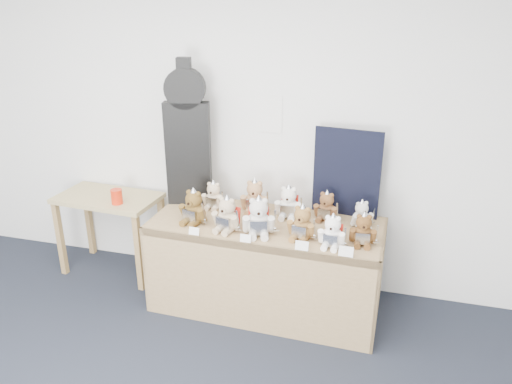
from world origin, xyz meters
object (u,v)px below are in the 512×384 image
(teddy_front_far_right, at_px, (332,233))
(teddy_back_centre_left, at_px, (255,198))
(teddy_front_right, at_px, (302,224))
(teddy_back_right, at_px, (326,207))
(guitar_case, at_px, (187,135))
(teddy_back_end, at_px, (362,215))
(teddy_back_left, at_px, (213,196))
(red_cup, at_px, (117,197))
(teddy_front_far_left, at_px, (194,208))
(teddy_front_end, at_px, (363,231))
(side_table, at_px, (109,209))
(display_table, at_px, (264,245))
(teddy_front_left, at_px, (227,216))
(teddy_back_centre_right, at_px, (288,203))
(teddy_front_centre, at_px, (259,218))

(teddy_front_far_right, height_order, teddy_back_centre_left, teddy_back_centre_left)
(teddy_front_right, xyz_separation_m, teddy_back_right, (0.12, 0.37, -0.01))
(guitar_case, height_order, teddy_front_right, guitar_case)
(teddy_front_far_right, xyz_separation_m, teddy_back_end, (0.17, 0.38, -0.01))
(teddy_back_left, bearing_deg, teddy_back_end, -1.37)
(guitar_case, bearing_deg, teddy_back_centre_left, -17.96)
(teddy_front_far_right, bearing_deg, teddy_back_left, 162.47)
(red_cup, xyz_separation_m, teddy_front_far_left, (0.78, -0.19, 0.07))
(teddy_back_centre_left, bearing_deg, teddy_front_end, -26.32)
(teddy_front_far_right, bearing_deg, side_table, 172.84)
(display_table, height_order, teddy_front_left, teddy_front_left)
(teddy_back_centre_right, bearing_deg, teddy_front_right, -65.77)
(side_table, bearing_deg, teddy_back_right, 4.00)
(teddy_front_end, height_order, teddy_back_right, teddy_front_end)
(side_table, height_order, teddy_back_left, teddy_back_left)
(teddy_front_right, xyz_separation_m, teddy_front_end, (0.43, 0.03, -0.01))
(teddy_front_right, xyz_separation_m, teddy_back_end, (0.40, 0.32, -0.02))
(teddy_back_right, bearing_deg, teddy_front_far_right, -68.34)
(display_table, height_order, teddy_front_far_left, teddy_front_far_left)
(display_table, relative_size, teddy_front_end, 6.95)
(teddy_front_far_left, height_order, teddy_front_left, teddy_front_far_left)
(teddy_back_left, bearing_deg, teddy_front_far_left, -97.16)
(teddy_front_centre, relative_size, teddy_back_left, 1.30)
(side_table, xyz_separation_m, teddy_back_right, (1.94, 0.01, 0.24))
(teddy_front_left, xyz_separation_m, teddy_front_centre, (0.25, -0.00, 0.01))
(guitar_case, height_order, teddy_front_far_right, guitar_case)
(teddy_front_left, distance_m, teddy_front_centre, 0.25)
(display_table, bearing_deg, side_table, 172.07)
(display_table, xyz_separation_m, teddy_front_centre, (-0.01, -0.13, 0.29))
(display_table, distance_m, side_table, 1.52)
(teddy_front_left, distance_m, teddy_front_end, 1.00)
(side_table, height_order, teddy_front_right, teddy_front_right)
(teddy_front_far_left, relative_size, teddy_back_right, 1.17)
(teddy_back_centre_left, distance_m, teddy_back_right, 0.58)
(teddy_front_centre, relative_size, teddy_back_centre_left, 1.07)
(teddy_back_centre_left, relative_size, teddy_back_centre_right, 1.05)
(red_cup, xyz_separation_m, teddy_front_centre, (1.32, -0.25, 0.07))
(display_table, distance_m, teddy_back_centre_right, 0.39)
(teddy_front_far_right, height_order, teddy_back_centre_right, teddy_back_centre_right)
(teddy_front_centre, xyz_separation_m, teddy_back_right, (0.44, 0.39, -0.03))
(teddy_front_far_right, bearing_deg, red_cup, 175.59)
(display_table, relative_size, teddy_back_end, 7.79)
(teddy_front_far_right, bearing_deg, teddy_back_right, 107.94)
(teddy_front_left, xyz_separation_m, teddy_front_end, (1.00, 0.04, -0.01))
(guitar_case, bearing_deg, teddy_front_far_right, -33.91)
(teddy_front_far_left, xyz_separation_m, teddy_front_centre, (0.54, -0.06, 0.01))
(teddy_front_end, relative_size, teddy_back_end, 1.12)
(guitar_case, relative_size, teddy_back_end, 5.15)
(display_table, bearing_deg, teddy_back_centre_right, 59.67)
(teddy_back_left, bearing_deg, guitar_case, 166.86)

